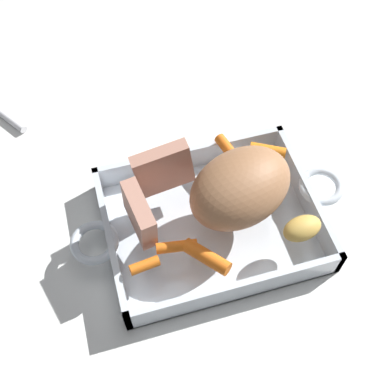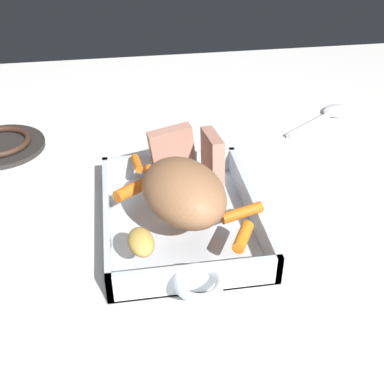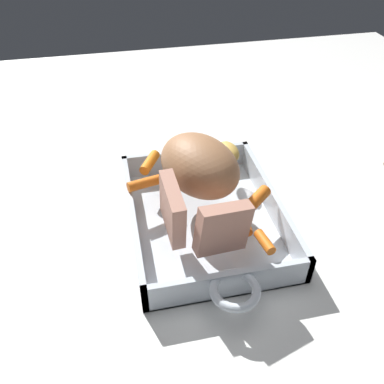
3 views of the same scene
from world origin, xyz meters
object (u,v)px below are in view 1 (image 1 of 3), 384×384
pork_roast (240,187)px  roast_slice_thin (140,216)px  roasting_dish (211,221)px  roast_slice_outer (163,169)px  potato_golden_large (302,228)px  baby_carrot_southeast (145,265)px  baby_carrot_center_right (268,150)px  baby_carrot_center_left (207,257)px  baby_carrot_northwest (177,246)px  baby_carrot_northeast (231,153)px

pork_roast → roast_slice_thin: bearing=-178.9°
roasting_dish → roast_slice_outer: bearing=132.0°
pork_roast → potato_golden_large: 0.10m
baby_carrot_southeast → baby_carrot_center_right: baby_carrot_center_right is taller
baby_carrot_center_left → baby_carrot_northwest: size_ratio=1.23×
roast_slice_outer → baby_carrot_northwest: (-0.01, -0.11, -0.03)m
baby_carrot_northwest → baby_carrot_center_right: 0.22m
pork_roast → baby_carrot_southeast: pork_roast is taller
pork_roast → baby_carrot_northwest: 0.12m
baby_carrot_northeast → baby_carrot_southeast: 0.23m
baby_carrot_center_right → baby_carrot_northwest: bearing=-146.0°
baby_carrot_center_left → baby_carrot_southeast: 0.08m
pork_roast → baby_carrot_center_right: (0.07, 0.07, -0.03)m
pork_roast → baby_carrot_northeast: size_ratio=2.33×
roast_slice_outer → potato_golden_large: bearing=-38.8°
baby_carrot_center_left → baby_carrot_center_right: 0.21m
baby_carrot_northwest → roasting_dish: bearing=35.1°
roast_slice_thin → baby_carrot_center_left: bearing=-43.7°
roasting_dish → baby_carrot_center_left: (-0.03, -0.07, 0.04)m
pork_roast → baby_carrot_southeast: (-0.15, -0.06, -0.04)m
roast_slice_thin → baby_carrot_center_right: size_ratio=1.36×
roast_slice_outer → baby_carrot_northeast: size_ratio=1.23×
roast_slice_thin → roast_slice_outer: 0.08m
roast_slice_outer → roasting_dish: bearing=-48.0°
baby_carrot_northeast → baby_carrot_northwest: bearing=-132.7°
roasting_dish → baby_carrot_center_left: 0.09m
roast_slice_outer → baby_carrot_southeast: 0.14m
roasting_dish → baby_carrot_southeast: (-0.11, -0.06, 0.04)m
roast_slice_outer → potato_golden_large: size_ratio=1.44×
baby_carrot_center_left → baby_carrot_northeast: (0.09, 0.16, -0.00)m
baby_carrot_northeast → potato_golden_large: 0.17m
roast_slice_outer → baby_carrot_center_left: 0.14m
roasting_dish → baby_carrot_southeast: bearing=-151.8°
pork_roast → roast_slice_outer: bearing=147.2°
roast_slice_outer → baby_carrot_center_right: bearing=4.4°
pork_roast → roast_slice_outer: size_ratio=1.90×
roasting_dish → baby_carrot_center_right: 0.14m
pork_roast → roast_slice_outer: same height
pork_roast → roast_slice_thin: (-0.14, -0.00, -0.01)m
baby_carrot_center_left → baby_carrot_northeast: bearing=61.2°
roasting_dish → roast_slice_thin: bearing=-178.6°
roasting_dish → roast_slice_outer: size_ratio=5.04×
roast_slice_outer → baby_carrot_center_left: size_ratio=1.19×
baby_carrot_northeast → baby_carrot_center_right: same height
pork_roast → baby_carrot_center_left: pork_roast is taller
pork_roast → baby_carrot_center_right: size_ratio=2.84×
baby_carrot_southeast → potato_golden_large: 0.22m
pork_roast → baby_carrot_center_right: bearing=45.3°
roast_slice_thin → baby_carrot_northwest: 0.07m
roast_slice_outer → baby_carrot_center_left: roast_slice_outer is taller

